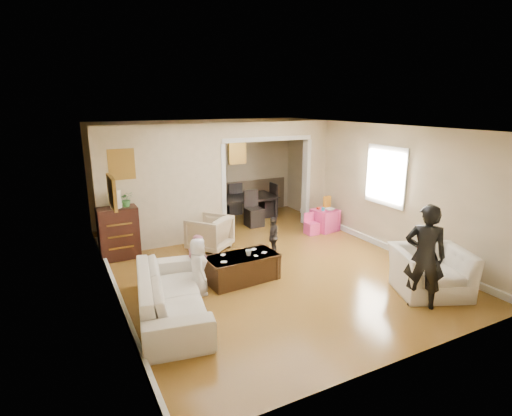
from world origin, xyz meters
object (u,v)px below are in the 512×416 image
cyan_cup (323,209)px  child_toddler (273,237)px  armchair_back (209,233)px  child_kneel_b (198,258)px  sofa (171,294)px  coffee_table (242,268)px  child_kneel_a (198,267)px  play_table (325,220)px  table_lamp (115,199)px  adult_person (425,256)px  coffee_cup (249,253)px  dining_table (243,208)px  dresser (119,233)px  armchair_front (430,271)px

cyan_cup → child_toddler: bearing=-155.2°
armchair_back → child_toddler: 1.39m
armchair_back → child_kneel_b: size_ratio=0.93×
cyan_cup → sofa: bearing=-153.0°
coffee_table → child_kneel_a: bearing=-170.0°
cyan_cup → child_kneel_b: size_ratio=0.09×
play_table → child_kneel_a: 4.26m
child_kneel_b → play_table: bearing=-94.1°
child_toddler → table_lamp: bearing=-69.6°
adult_person → coffee_cup: bearing=-2.5°
sofa → armchair_back: size_ratio=2.86×
sofa → cyan_cup: 4.87m
sofa → dining_table: sofa is taller
child_kneel_b → child_toddler: child_kneel_b is taller
armchair_back → dresser: dresser is taller
table_lamp → child_kneel_a: (0.88, -2.22, -0.75)m
cyan_cup → dining_table: size_ratio=0.05×
armchair_back → coffee_table: size_ratio=0.65×
table_lamp → coffee_cup: 2.89m
cyan_cup → child_toddler: child_toddler is taller
table_lamp → play_table: 4.85m
table_lamp → coffee_table: bearing=-50.1°
sofa → adult_person: size_ratio=1.41×
adult_person → child_kneel_a: bearing=10.1°
sofa → table_lamp: size_ratio=6.34×
cyan_cup → child_kneel_b: (-3.60, -1.30, -0.13)m
coffee_table → coffee_cup: bearing=-26.6°
coffee_cup → child_toddler: child_toddler is taller
adult_person → child_toddler: adult_person is taller
coffee_table → child_kneel_a: child_kneel_a is taller
child_kneel_a → coffee_table: bearing=-74.1°
cyan_cup → child_kneel_a: bearing=-154.9°
child_kneel_a → child_kneel_b: size_ratio=1.11×
play_table → adult_person: (-0.97, -3.73, 0.55)m
armchair_front → child_kneel_a: bearing=177.5°
cyan_cup → child_kneel_a: (-3.75, -1.75, -0.08)m
cyan_cup → child_kneel_b: 3.83m
armchair_back → adult_person: adult_person is taller
coffee_table → child_kneel_b: 0.79m
table_lamp → dining_table: (3.36, 1.32, -0.91)m
coffee_cup → play_table: size_ratio=0.20×
child_kneel_a → child_toddler: child_kneel_a is taller
table_lamp → coffee_table: table_lamp is taller
coffee_cup → child_kneel_a: bearing=-174.0°
adult_person → cyan_cup: bearing=-59.4°
child_kneel_a → child_toddler: size_ratio=1.15×
sofa → dining_table: 5.03m
play_table → child_kneel_b: child_kneel_b is taller
dining_table → play_table: bearing=-49.5°
sofa → coffee_table: 1.56m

